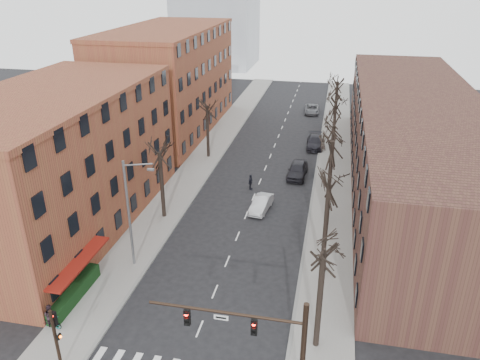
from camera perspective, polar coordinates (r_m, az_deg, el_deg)
The scene contains 25 objects.
sidewalk_left at distance 60.21m, azimuth -3.98°, elevation 3.23°, with size 4.00×90.00×0.15m, color gray.
sidewalk_right at distance 58.17m, azimuth 11.40°, elevation 2.01°, with size 4.00×90.00×0.15m, color gray.
building_left_near at distance 44.23m, azimuth -21.34°, elevation 1.82°, with size 12.00×26.00×12.00m, color brown.
building_left_far at distance 68.85m, azimuth -8.67°, elevation 11.73°, with size 12.00×28.00×14.00m, color brown.
building_right at distance 52.46m, azimuth 20.48°, elevation 4.20°, with size 12.00×50.00×10.00m, color #4D2F23.
awning_left at distance 37.18m, azimuth -18.44°, elevation -12.81°, with size 1.20×7.00×0.15m, color maroon.
hedge at distance 36.18m, azimuth -19.49°, elevation -12.85°, with size 0.80×6.00×1.00m, color #123413.
tree_right_a at distance 31.61m, azimuth 9.20°, elevation -19.36°, with size 5.20×5.20×10.00m, color black, non-canonical shape.
tree_right_b at distance 37.84m, azimuth 9.93°, elevation -11.06°, with size 5.20×5.20×10.80m, color black, non-canonical shape.
tree_right_c at distance 44.63m, azimuth 10.42°, elevation -5.19°, with size 5.20×5.20×11.60m, color black, non-canonical shape.
tree_right_d at distance 51.77m, azimuth 10.77°, elevation -0.90°, with size 5.20×5.20×10.00m, color black, non-canonical shape.
tree_right_e at distance 59.13m, azimuth 11.03°, elevation 2.34°, with size 5.20×5.20×10.80m, color black, non-canonical shape.
tree_right_f at distance 66.64m, azimuth 11.24°, elevation 4.85°, with size 5.20×5.20×11.60m, color black, non-canonical shape.
tree_left_a at distance 45.48m, azimuth -9.20°, elevation -4.49°, with size 5.20×5.20×9.50m, color black, non-canonical shape.
tree_left_b at distance 59.24m, azimuth -3.86°, elevation 2.79°, with size 5.20×5.20×9.50m, color black, non-canonical shape.
signal_mast_arm at distance 25.04m, azimuth 3.99°, elevation -19.37°, with size 8.14×0.30×7.20m.
signal_pole_left at distance 30.01m, azimuth -21.54°, elevation -17.19°, with size 0.47×0.44×4.40m.
streetlight at distance 36.49m, azimuth -13.22°, elevation -3.56°, with size 2.45×0.22×9.03m.
silver_sedan at distance 45.89m, azimuth 2.60°, elevation -2.93°, with size 1.45×4.16×1.37m, color #B9BDC1.
parked_car_near at distance 53.55m, azimuth 7.03°, elevation 1.23°, with size 2.00×4.97×1.69m, color black.
parked_car_mid at distance 62.97m, azimuth 9.11°, elevation 4.58°, with size 2.08×5.13×1.49m, color black.
parked_car_far at distance 78.66m, azimuth 8.74°, elevation 8.54°, with size 2.23×4.84×1.35m, color #54565B.
pedestrian_b at distance 34.18m, azimuth -22.16°, elevation -15.05°, with size 0.82×0.64×1.69m, color black.
pedestrian_crossing at distance 50.08m, azimuth 1.29°, elevation -0.26°, with size 1.01×0.42×1.72m, color black.
bicycle at distance 34.33m, azimuth -22.03°, elevation -15.78°, with size 0.54×1.54×0.81m, color gray.
Camera 1 is at (7.54, -19.02, 21.67)m, focal length 35.00 mm.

